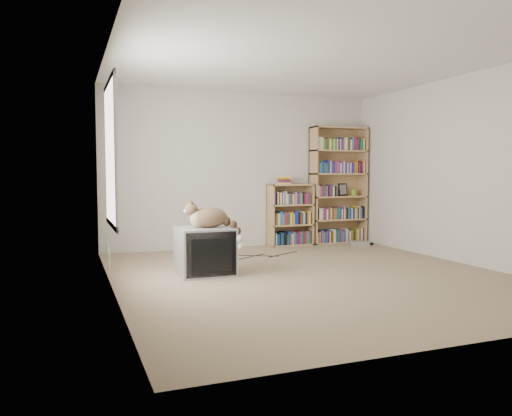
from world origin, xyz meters
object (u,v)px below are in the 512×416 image
object	(u,v)px
crt_tv	(205,251)
bookcase_short	(290,217)
cat	(213,220)
bookcase_tall	(338,189)
dvd_player	(359,243)

from	to	relation	value
crt_tv	bookcase_short	distance (m)	2.68
cat	bookcase_tall	xyz separation A→B (m)	(2.76, 1.88, 0.29)
bookcase_short	dvd_player	distance (m)	1.25
crt_tv	cat	size ratio (longest dim) A/B	1.00
dvd_player	bookcase_short	bearing A→B (deg)	-176.62
bookcase_tall	dvd_player	xyz separation A→B (m)	(0.18, -0.42, -0.90)
bookcase_tall	bookcase_short	distance (m)	1.02
cat	bookcase_tall	world-z (taller)	bookcase_tall
bookcase_tall	dvd_player	distance (m)	1.01
cat	bookcase_short	world-z (taller)	bookcase_short
crt_tv	cat	xyz separation A→B (m)	(0.09, -0.05, 0.37)
dvd_player	crt_tv	bearing A→B (deg)	-130.80
cat	dvd_player	world-z (taller)	cat
cat	dvd_player	distance (m)	3.34
crt_tv	bookcase_tall	distance (m)	3.45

